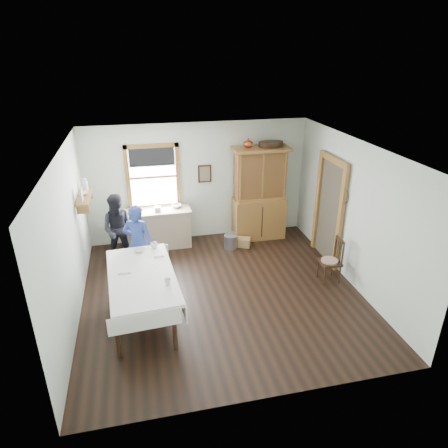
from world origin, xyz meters
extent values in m
cube|color=black|center=(0.00, 0.00, 0.01)|extent=(5.00, 5.00, 0.01)
cube|color=white|center=(0.00, 0.00, 2.70)|extent=(5.00, 5.00, 0.01)
cube|color=silver|center=(0.00, 2.50, 1.35)|extent=(5.00, 0.01, 2.70)
cube|color=silver|center=(0.00, -2.50, 1.35)|extent=(5.00, 0.01, 2.70)
cube|color=silver|center=(-2.50, 0.00, 1.35)|extent=(0.01, 5.00, 2.70)
cube|color=silver|center=(2.50, 0.00, 1.35)|extent=(0.01, 5.00, 2.70)
cube|color=white|center=(-1.00, 2.48, 1.55)|extent=(1.00, 0.02, 1.30)
cube|color=olive|center=(-1.00, 2.46, 2.25)|extent=(1.18, 0.06, 0.09)
cube|color=olive|center=(-1.00, 2.46, 0.85)|extent=(1.18, 0.06, 0.09)
cube|color=olive|center=(-1.54, 2.46, 1.55)|extent=(0.09, 0.06, 1.48)
cube|color=olive|center=(-0.46, 2.46, 1.55)|extent=(0.09, 0.06, 1.48)
cube|color=black|center=(-1.00, 2.44, 2.00)|extent=(0.98, 0.03, 0.39)
cube|color=#453E31|center=(2.47, 0.85, 1.05)|extent=(0.03, 0.90, 2.10)
cube|color=olive|center=(2.44, 0.34, 1.05)|extent=(0.08, 0.12, 2.10)
cube|color=olive|center=(2.44, 1.36, 1.05)|extent=(0.08, 0.12, 2.10)
cube|color=olive|center=(2.44, 0.85, 2.16)|extent=(0.08, 1.14, 0.12)
cube|color=olive|center=(-2.37, 1.50, 1.55)|extent=(0.24, 1.00, 0.04)
cube|color=olive|center=(-2.37, 1.10, 1.45)|extent=(0.22, 0.03, 0.18)
cube|color=olive|center=(-2.37, 1.90, 1.45)|extent=(0.22, 0.03, 0.18)
cube|color=tan|center=(-2.37, 1.20, 1.68)|extent=(0.03, 0.22, 0.24)
cylinder|color=silver|center=(-2.37, 1.85, 1.68)|extent=(0.12, 0.12, 0.22)
cube|color=#301F10|center=(0.15, 2.46, 1.55)|extent=(0.30, 0.04, 0.40)
torus|color=black|center=(2.45, 0.30, 1.72)|extent=(0.01, 0.27, 0.27)
cube|color=tan|center=(-1.03, 2.17, 0.44)|extent=(1.55, 0.59, 0.89)
cube|color=olive|center=(1.37, 2.16, 1.08)|extent=(1.28, 0.63, 2.16)
cube|color=white|center=(-1.41, -0.41, 0.41)|extent=(1.22, 2.12, 0.82)
cube|color=#301F10|center=(2.12, -0.03, 0.45)|extent=(0.42, 0.42, 0.89)
cube|color=#94969C|center=(0.58, 1.71, 0.16)|extent=(0.30, 0.30, 0.31)
cube|color=#9D7947|center=(0.87, 1.74, 0.10)|extent=(0.39, 0.34, 0.19)
imported|color=navy|center=(-1.43, 0.81, 0.72)|extent=(0.62, 0.52, 1.44)
imported|color=black|center=(-1.79, 1.61, 0.69)|extent=(0.73, 0.60, 1.39)
imported|color=silver|center=(-1.15, 0.48, 0.87)|extent=(0.17, 0.17, 0.10)
imported|color=silver|center=(-1.03, -0.79, 0.87)|extent=(0.13, 0.13, 0.10)
imported|color=silver|center=(-1.41, 0.40, 0.85)|extent=(0.26, 0.26, 0.05)
imported|color=#6D6148|center=(-1.62, 2.09, 0.90)|extent=(0.24, 0.26, 0.02)
imported|color=silver|center=(-0.54, 2.22, 0.92)|extent=(0.28, 0.28, 0.07)
imported|color=silver|center=(-2.37, 1.55, 1.60)|extent=(0.22, 0.22, 0.05)
camera|label=1|loc=(-1.33, -6.10, 4.19)|focal=32.00mm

